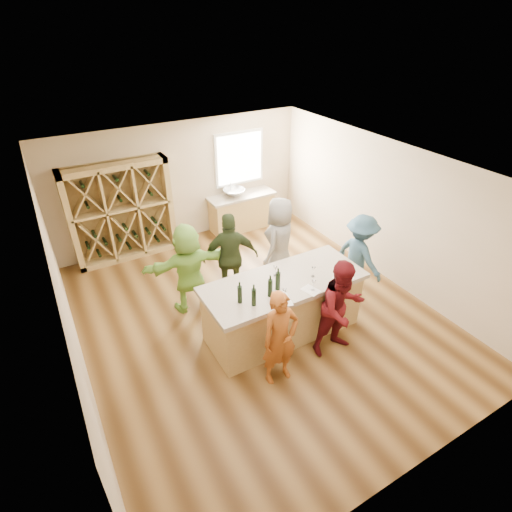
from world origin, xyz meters
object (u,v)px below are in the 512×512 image
person_near_left (280,338)px  person_far_left (189,268)px  sink (234,193)px  person_far_mid (231,257)px  wine_rack (122,212)px  person_server (359,256)px  person_far_right (280,242)px  tasting_counter_base (283,308)px  wine_bottle_d (270,288)px  person_near_right (341,308)px  wine_bottle_a (240,295)px  wine_bottle_b (254,297)px  wine_bottle_e (278,281)px

person_near_left → person_far_left: size_ratio=0.92×
sink → person_far_mid: bearing=-118.5°
wine_rack → person_far_left: bearing=-77.1°
person_server → sink: bearing=11.4°
person_far_right → tasting_counter_base: bearing=26.2°
wine_bottle_d → person_near_right: (0.97, -0.58, -0.38)m
person_near_left → person_server: person_server is taller
wine_rack → person_server: 5.08m
wine_bottle_d → person_near_right: size_ratio=0.18×
sink → wine_rack: bearing=178.5°
person_far_right → person_far_mid: bearing=-34.4°
wine_bottle_d → tasting_counter_base: bearing=28.7°
wine_rack → wine_bottle_a: (0.79, -4.00, 0.13)m
sink → person_far_mid: person_far_mid is taller
person_server → person_far_left: 3.23m
sink → person_server: bearing=-76.1°
wine_bottle_a → person_far_right: 2.26m
tasting_counter_base → person_far_right: 1.62m
wine_bottle_b → person_server: person_server is taller
tasting_counter_base → person_server: size_ratio=1.55×
wine_bottle_b → person_near_right: 1.44m
wine_bottle_d → person_near_left: person_near_left is taller
wine_bottle_e → person_near_right: bearing=-41.0°
wine_bottle_e → wine_bottle_a: bearing=179.8°
wine_bottle_a → person_near_right: (1.44, -0.67, -0.38)m
person_near_left → person_far_right: 2.60m
wine_bottle_b → person_near_left: (0.12, -0.55, -0.43)m
wine_bottle_b → person_far_right: person_far_right is taller
wine_bottle_a → wine_bottle_d: 0.48m
person_near_right → person_far_left: (-1.67, 2.24, 0.02)m
wine_bottle_a → wine_bottle_b: 0.22m
person_server → person_far_left: size_ratio=0.96×
tasting_counter_base → person_far_left: (-1.12, 1.43, 0.37)m
person_server → person_far_left: bearing=66.3°
wine_bottle_b → wine_bottle_e: wine_bottle_e is taller
sink → person_far_mid: 2.77m
wine_bottle_e → person_server: size_ratio=0.19×
wine_bottle_b → person_server: (2.63, 0.56, -0.39)m
wine_rack → tasting_counter_base: bearing=-66.6°
wine_bottle_a → person_far_mid: 1.65m
person_near_left → person_far_mid: 2.23m
wine_rack → person_far_mid: (1.38, -2.50, -0.21)m
tasting_counter_base → person_near_right: person_near_right is taller
person_server → person_far_mid: 2.46m
wine_rack → person_far_right: wine_rack is taller
wine_rack → wine_bottle_b: wine_rack is taller
wine_bottle_b → person_near_right: person_near_right is taller
wine_bottle_a → person_far_left: person_far_left is taller
wine_bottle_a → person_near_right: bearing=-25.0°
wine_bottle_d → person_near_left: bearing=-108.0°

